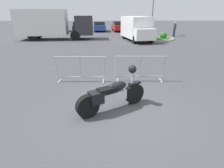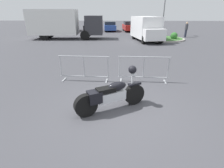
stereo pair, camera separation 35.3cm
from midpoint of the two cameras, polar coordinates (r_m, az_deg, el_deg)
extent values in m
plane|color=#424247|center=(5.20, 4.50, -8.87)|extent=(120.00, 120.00, 0.00)
cylinder|color=black|center=(5.52, 9.03, -3.30)|extent=(0.66, 0.48, 0.65)
cylinder|color=black|center=(4.85, -6.48, -6.99)|extent=(0.66, 0.48, 0.65)
cube|color=silver|center=(5.09, 1.82, -4.05)|extent=(0.87, 0.63, 0.29)
ellipsoid|color=black|center=(5.05, 3.69, -0.72)|extent=(0.63, 0.51, 0.27)
cube|color=black|center=(4.91, -0.03, -1.92)|extent=(0.60, 0.51, 0.12)
cube|color=black|center=(4.84, -3.70, -4.23)|extent=(0.48, 0.46, 0.33)
cube|color=black|center=(5.38, 9.25, 0.03)|extent=(0.43, 0.32, 0.06)
cylinder|color=silver|center=(5.28, 8.45, 1.22)|extent=(0.06, 0.06, 0.46)
sphere|color=silver|center=(5.24, 9.01, 3.13)|extent=(0.16, 0.16, 0.16)
sphere|color=black|center=(5.17, 8.65, 4.65)|extent=(0.24, 0.24, 0.24)
cylinder|color=#9EA0A5|center=(7.16, -7.88, 8.90)|extent=(2.07, 0.13, 0.04)
cylinder|color=#9EA0A5|center=(7.40, -7.54, 2.50)|extent=(2.07, 0.13, 0.04)
cylinder|color=#9EA0A5|center=(7.54, -15.10, 5.68)|extent=(0.05, 0.05, 0.85)
cylinder|color=#9EA0A5|center=(7.27, -7.71, 5.65)|extent=(0.05, 0.05, 0.85)
cylinder|color=#9EA0A5|center=(7.13, 0.11, 5.51)|extent=(0.05, 0.05, 0.85)
cube|color=#9EA0A5|center=(7.71, -14.16, 1.33)|extent=(0.08, 0.44, 0.03)
cube|color=#9EA0A5|center=(7.34, -0.44, 0.96)|extent=(0.08, 0.44, 0.03)
cylinder|color=#9EA0A5|center=(7.16, 11.96, 8.62)|extent=(2.07, 0.13, 0.04)
cylinder|color=#9EA0A5|center=(7.40, 11.45, 2.22)|extent=(2.07, 0.13, 0.04)
cylinder|color=#9EA0A5|center=(7.21, 3.86, 5.66)|extent=(0.05, 0.05, 0.85)
cylinder|color=#9EA0A5|center=(7.27, 11.70, 5.37)|extent=(0.05, 0.05, 0.85)
cylinder|color=#9EA0A5|center=(7.46, 19.27, 5.00)|extent=(0.05, 0.05, 0.85)
cube|color=#9EA0A5|center=(7.41, 4.28, 1.12)|extent=(0.08, 0.44, 0.03)
cube|color=#9EA0A5|center=(7.63, 18.19, 0.66)|extent=(0.08, 0.44, 0.03)
cube|color=white|center=(20.54, -18.09, 18.65)|extent=(5.13, 2.60, 2.50)
cube|color=#2D2D33|center=(19.82, -5.32, 18.62)|extent=(1.93, 2.29, 1.90)
cylinder|color=black|center=(20.94, -7.70, 16.10)|extent=(0.98, 0.34, 0.96)
cylinder|color=black|center=(19.03, -8.31, 15.46)|extent=(0.98, 0.34, 0.96)
cylinder|color=black|center=(21.80, -19.20, 15.35)|extent=(0.98, 0.34, 0.96)
cylinder|color=black|center=(19.97, -20.82, 14.61)|extent=(0.98, 0.34, 0.96)
cube|color=white|center=(18.84, 11.40, 17.74)|extent=(2.75, 4.41, 2.00)
cube|color=white|center=(16.57, 14.26, 15.29)|extent=(2.04, 1.25, 1.00)
cylinder|color=black|center=(17.32, 16.23, 13.77)|extent=(0.37, 0.75, 0.72)
cylinder|color=black|center=(16.70, 10.83, 13.95)|extent=(0.37, 0.75, 0.72)
cylinder|color=black|center=(20.34, 12.34, 15.28)|extent=(0.37, 0.75, 0.72)
cylinder|color=black|center=(19.81, 7.62, 15.41)|extent=(0.37, 0.75, 0.72)
cube|color=tan|center=(29.58, -18.92, 17.18)|extent=(2.12, 4.39, 0.69)
cube|color=#1E232B|center=(29.40, -19.15, 18.29)|extent=(1.79, 2.32, 0.49)
cylinder|color=black|center=(31.10, -19.56, 16.77)|extent=(0.28, 0.65, 0.63)
cylinder|color=black|center=(30.75, -16.84, 17.03)|extent=(0.28, 0.65, 0.63)
cylinder|color=black|center=(28.50, -21.01, 16.17)|extent=(0.28, 0.65, 0.63)
cylinder|color=black|center=(28.11, -18.07, 16.47)|extent=(0.28, 0.65, 0.63)
cube|color=maroon|center=(28.93, -12.91, 17.71)|extent=(2.16, 4.47, 0.70)
cube|color=#1E232B|center=(28.74, -13.07, 18.88)|extent=(1.82, 2.36, 0.50)
cylinder|color=black|center=(30.44, -13.89, 17.28)|extent=(0.28, 0.66, 0.64)
cylinder|color=black|center=(30.22, -11.00, 17.47)|extent=(0.28, 0.66, 0.64)
cylinder|color=black|center=(27.72, -14.88, 16.75)|extent=(0.28, 0.66, 0.64)
cylinder|color=black|center=(27.48, -11.72, 16.97)|extent=(0.28, 0.66, 0.64)
cube|color=black|center=(28.14, -6.79, 17.95)|extent=(2.12, 4.38, 0.69)
cube|color=#1E232B|center=(27.96, -6.86, 19.13)|extent=(1.78, 2.31, 0.49)
cylinder|color=black|center=(29.56, -8.09, 17.54)|extent=(0.28, 0.65, 0.63)
cylinder|color=black|center=(29.49, -5.15, 17.65)|extent=(0.28, 0.65, 0.63)
cylinder|color=black|center=(26.87, -8.53, 17.05)|extent=(0.28, 0.65, 0.63)
cylinder|color=black|center=(26.79, -5.30, 17.17)|extent=(0.28, 0.65, 0.63)
cube|color=#284799|center=(28.20, -0.33, 18.08)|extent=(2.07, 4.29, 0.68)
cube|color=#1E232B|center=(28.02, -0.31, 19.24)|extent=(1.75, 2.26, 0.48)
cylinder|color=black|center=(29.52, -1.91, 17.71)|extent=(0.27, 0.64, 0.62)
cylinder|color=black|center=(29.59, 0.98, 17.73)|extent=(0.27, 0.64, 0.62)
cylinder|color=black|center=(26.87, -1.75, 17.26)|extent=(0.27, 0.64, 0.62)
cylinder|color=black|center=(26.95, 1.41, 17.27)|extent=(0.27, 0.64, 0.62)
cube|color=#B21E19|center=(28.06, 6.11, 18.00)|extent=(2.19, 4.52, 0.71)
cube|color=#1E232B|center=(27.87, 6.21, 19.23)|extent=(1.84, 2.38, 0.51)
cylinder|color=black|center=(29.36, 4.13, 17.68)|extent=(0.28, 0.67, 0.65)
cylinder|color=black|center=(29.59, 7.14, 17.61)|extent=(0.28, 0.67, 0.65)
cylinder|color=black|center=(26.60, 4.91, 17.17)|extent=(0.28, 0.67, 0.65)
cylinder|color=black|center=(26.84, 8.22, 17.08)|extent=(0.28, 0.67, 0.65)
cylinder|color=#262838|center=(22.71, 23.30, 14.90)|extent=(0.31, 0.31, 0.85)
cylinder|color=#3F3F47|center=(22.65, 23.59, 16.73)|extent=(0.45, 0.45, 0.62)
sphere|color=tan|center=(22.62, 23.76, 17.77)|extent=(0.22, 0.22, 0.22)
cylinder|color=#ADA89E|center=(20.10, 16.57, 13.98)|extent=(4.52, 4.52, 0.14)
cylinder|color=#38662D|center=(20.09, 16.60, 14.20)|extent=(4.16, 4.16, 0.02)
sphere|color=#1E511E|center=(20.36, 14.03, 15.73)|extent=(1.00, 1.00, 1.00)
sphere|color=#286023|center=(19.93, 16.07, 15.24)|extent=(0.87, 0.87, 0.87)
sphere|color=#33702D|center=(19.81, 20.10, 14.55)|extent=(0.72, 0.72, 0.72)
cylinder|color=#595B60|center=(23.47, 17.04, 21.61)|extent=(0.12, 0.12, 5.50)
camera|label=1|loc=(0.18, -88.11, 0.77)|focal=28.00mm
camera|label=2|loc=(0.18, 91.89, -0.77)|focal=28.00mm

